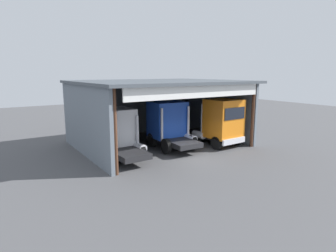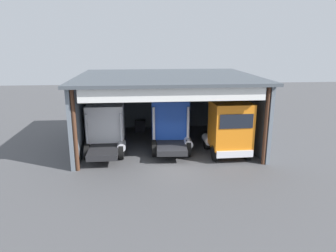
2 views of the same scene
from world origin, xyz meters
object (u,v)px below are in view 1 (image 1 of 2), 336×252
at_px(truck_orange_yard_outside, 221,122).
at_px(oil_drum, 156,129).
at_px(truck_blue_center_bay, 169,124).
at_px(tool_cart, 119,134).
at_px(truck_white_center_left_bay, 116,132).

distance_m(truck_orange_yard_outside, oil_drum, 7.21).
height_order(truck_blue_center_bay, tool_cart, truck_blue_center_bay).
bearing_deg(truck_white_center_left_bay, truck_orange_yard_outside, -12.55).
bearing_deg(oil_drum, truck_blue_center_bay, -109.40).
distance_m(truck_blue_center_bay, truck_orange_yard_outside, 4.13).
bearing_deg(oil_drum, tool_cart, -176.85).
xyz_separation_m(truck_orange_yard_outside, oil_drum, (-1.96, 6.78, -1.47)).
bearing_deg(tool_cart, truck_blue_center_bay, -65.12).
relative_size(truck_blue_center_bay, oil_drum, 5.05).
xyz_separation_m(truck_white_center_left_bay, truck_orange_yard_outside, (8.24, -1.73, 0.15)).
bearing_deg(truck_white_center_left_bay, tool_cart, 63.36).
xyz_separation_m(truck_white_center_left_bay, truck_blue_center_bay, (4.54, 0.11, 0.08)).
height_order(truck_white_center_left_bay, oil_drum, truck_white_center_left_bay).
height_order(truck_white_center_left_bay, truck_blue_center_bay, truck_blue_center_bay).
relative_size(truck_blue_center_bay, truck_orange_yard_outside, 0.97).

